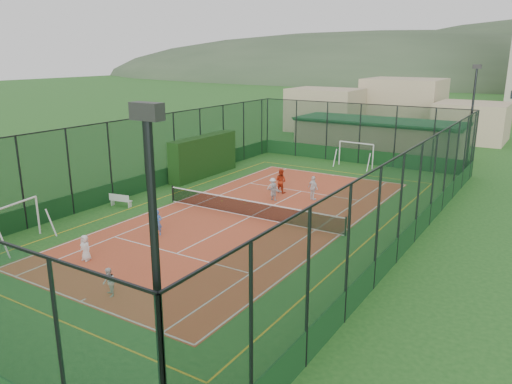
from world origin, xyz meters
TOP-DOWN VIEW (x-y plane):
  - ground at (0.00, 0.00)m, footprint 300.00×300.00m
  - court_slab at (0.00, 0.00)m, footprint 11.17×23.97m
  - tennis_net at (0.00, 0.00)m, footprint 11.67×0.12m
  - perimeter_fence at (0.00, 0.00)m, footprint 18.12×34.12m
  - floodlight_se at (8.60, -16.60)m, footprint 0.60×0.26m
  - floodlight_ne at (8.60, 16.60)m, footprint 0.60×0.26m
  - clubhouse at (0.00, 22.00)m, footprint 15.20×7.20m
  - hedge_left at (-8.30, 6.45)m, footprint 1.04×6.95m
  - white_bench at (-7.80, -2.44)m, footprint 1.48×0.65m
  - futsal_goal_near at (-7.47, -9.56)m, footprint 3.23×1.51m
  - futsal_goal_far at (0.30, 15.56)m, footprint 3.12×1.11m
  - child_near_left at (-2.94, -9.14)m, footprint 0.59×0.39m
  - child_near_mid at (-2.45, -4.97)m, footprint 0.56×0.47m
  - child_near_right at (0.60, -10.97)m, footprint 0.69×0.64m
  - child_far_left at (-1.06, 4.38)m, footprint 0.88×0.65m
  - child_far_right at (1.54, 4.99)m, footprint 0.98×0.74m
  - child_far_back at (-0.52, 3.60)m, footprint 1.10×0.49m
  - coach at (-1.04, 5.40)m, footprint 0.84×0.68m
  - tennis_balls at (1.31, 1.48)m, footprint 6.70×1.23m

SIDE VIEW (x-z plane):
  - ground at x=0.00m, z-range 0.00..0.00m
  - court_slab at x=0.00m, z-range 0.00..0.01m
  - tennis_balls at x=1.31m, z-range 0.01..0.08m
  - white_bench at x=-7.80m, z-range 0.00..0.80m
  - tennis_net at x=0.00m, z-range 0.00..1.06m
  - child_far_back at x=-0.52m, z-range 0.01..1.15m
  - child_near_right at x=0.60m, z-range 0.01..1.15m
  - child_near_left at x=-2.94m, z-range 0.01..1.21m
  - child_far_left at x=-1.06m, z-range 0.01..1.23m
  - child_near_mid at x=-2.45m, z-range 0.01..1.32m
  - child_far_right at x=1.54m, z-range 0.01..1.56m
  - coach at x=-1.04m, z-range 0.01..1.61m
  - futsal_goal_far at x=0.30m, z-range 0.00..1.98m
  - futsal_goal_near at x=-7.47m, z-range 0.00..2.00m
  - hedge_left at x=-8.30m, z-range 0.00..3.04m
  - clubhouse at x=0.00m, z-range 0.00..3.15m
  - perimeter_fence at x=0.00m, z-range 0.00..5.00m
  - floodlight_se at x=8.60m, z-range 0.00..8.25m
  - floodlight_ne at x=8.60m, z-range 0.00..8.25m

